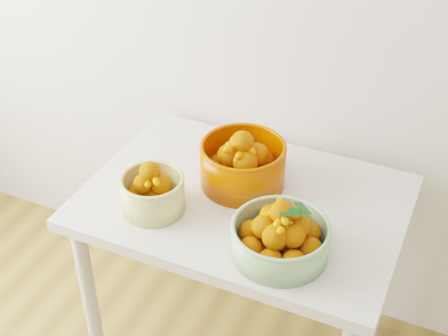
{
  "coord_description": "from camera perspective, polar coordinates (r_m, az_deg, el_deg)",
  "views": [
    {
      "loc": [
        0.4,
        0.17,
        1.98
      ],
      "look_at": [
        -0.2,
        1.5,
        0.92
      ],
      "focal_mm": 50.0,
      "sensor_mm": 36.0,
      "label": 1
    }
  ],
  "objects": [
    {
      "name": "bowl_green",
      "position": [
        1.75,
        5.2,
        -6.23
      ],
      "size": [
        0.31,
        0.31,
        0.18
      ],
      "rotation": [
        0.0,
        0.0,
        -0.1
      ],
      "color": "#85AE7E",
      "rests_on": "table"
    },
    {
      "name": "bowl_orange",
      "position": [
        1.99,
        1.75,
        0.43
      ],
      "size": [
        0.33,
        0.33,
        0.2
      ],
      "rotation": [
        0.0,
        0.0,
        0.21
      ],
      "color": "#C33700",
      "rests_on": "table"
    },
    {
      "name": "table",
      "position": [
        2.03,
        1.78,
        -4.81
      ],
      "size": [
        1.0,
        0.7,
        0.75
      ],
      "color": "silver",
      "rests_on": "ground"
    },
    {
      "name": "bowl_cream",
      "position": [
        1.9,
        -6.55,
        -2.18
      ],
      "size": [
        0.24,
        0.24,
        0.17
      ],
      "rotation": [
        0.0,
        0.0,
        0.28
      ],
      "color": "#CBBF72",
      "rests_on": "table"
    }
  ]
}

